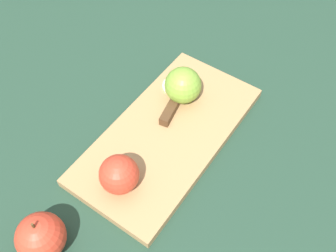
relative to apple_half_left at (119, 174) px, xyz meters
name	(u,v)px	position (x,y,z in m)	size (l,w,h in m)	color
ground_plane	(168,137)	(0.15, 0.03, -0.06)	(4.00, 4.00, 0.00)	#1E3828
cutting_board	(168,134)	(0.15, 0.03, -0.05)	(0.47, 0.30, 0.02)	#A37A4C
apple_half_left	(119,174)	(0.00, 0.00, 0.00)	(0.08, 0.08, 0.08)	red
apple_half_right	(183,85)	(0.24, 0.07, 0.00)	(0.08, 0.08, 0.08)	olive
knife	(172,108)	(0.20, 0.06, -0.03)	(0.15, 0.08, 0.02)	silver
apple_slice	(176,86)	(0.26, 0.11, -0.04)	(0.06, 0.06, 0.00)	beige
apple_whole	(41,237)	(-0.17, 0.01, -0.02)	(0.09, 0.09, 0.10)	red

